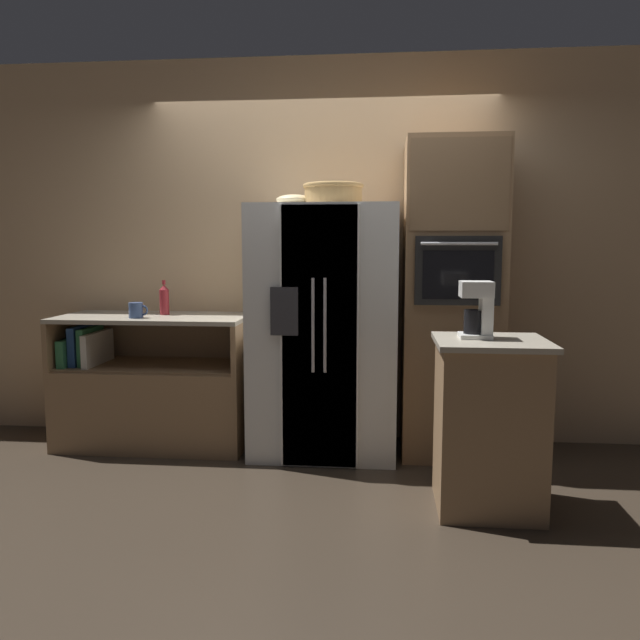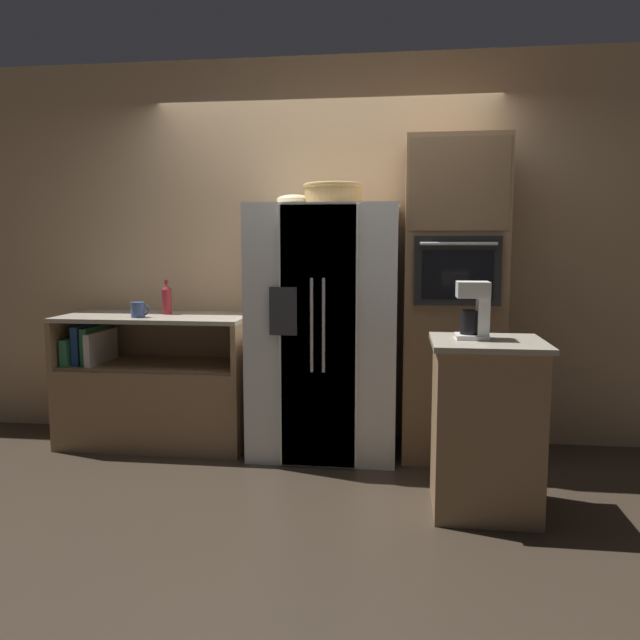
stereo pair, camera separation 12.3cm
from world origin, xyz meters
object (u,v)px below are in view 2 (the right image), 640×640
bottle_tall (167,299)px  fruit_bowl (294,200)px  mug (138,310)px  coffee_maker (476,308)px  wall_oven (452,300)px  wicker_basket (333,193)px  refrigerator (325,331)px

bottle_tall → fruit_bowl: bearing=-7.8°
mug → coffee_maker: 2.34m
wall_oven → wicker_basket: (-0.81, -0.10, 0.72)m
wall_oven → fruit_bowl: (-1.07, -0.08, 0.68)m
fruit_bowl → coffee_maker: 1.52m
bottle_tall → wicker_basket: bearing=-7.0°
wicker_basket → coffee_maker: 1.34m
refrigerator → wall_oven: wall_oven is taller
bottle_tall → refrigerator: bearing=-5.5°
fruit_bowl → refrigerator: bearing=5.6°
mug → refrigerator: bearing=4.6°
wall_oven → mug: (-2.17, -0.16, -0.08)m
mug → fruit_bowl: bearing=4.5°
fruit_bowl → bottle_tall: fruit_bowl is taller
fruit_bowl → bottle_tall: 1.20m
wall_oven → wicker_basket: wall_oven is taller
wicker_basket → mug: bearing=-177.2°
refrigerator → mug: bearing=-175.4°
fruit_bowl → mug: size_ratio=1.76×
refrigerator → wicker_basket: (0.06, -0.04, 0.93)m
wicker_basket → fruit_bowl: wicker_basket is taller
wall_oven → coffee_maker: wall_oven is taller
wall_oven → bottle_tall: (-2.05, 0.06, -0.02)m
bottle_tall → mug: (-0.12, -0.22, -0.06)m
refrigerator → coffee_maker: size_ratio=5.53×
refrigerator → fruit_bowl: 0.92m
refrigerator → coffee_maker: bearing=-41.4°
bottle_tall → coffee_maker: bearing=-23.8°
refrigerator → wall_oven: 0.90m
wall_oven → bottle_tall: size_ratio=8.54×
fruit_bowl → coffee_maker: bearing=-35.1°
wall_oven → fruit_bowl: wall_oven is taller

